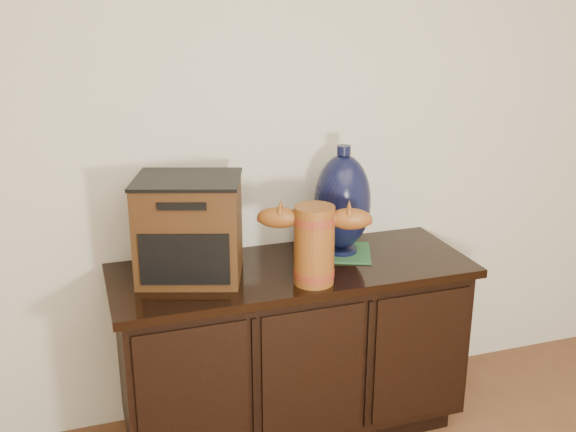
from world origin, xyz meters
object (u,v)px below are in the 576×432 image
object	(u,v)px
sideboard	(292,347)
lamp_base	(342,202)
terracotta_vessel	(314,240)
tv_radio	(189,228)
spray_can	(302,230)

from	to	relation	value
sideboard	lamp_base	bearing A→B (deg)	17.53
terracotta_vessel	tv_radio	size ratio (longest dim) A/B	0.90
sideboard	tv_radio	distance (m)	0.70
terracotta_vessel	sideboard	bearing A→B (deg)	120.34
tv_radio	lamp_base	bearing A→B (deg)	21.64
tv_radio	lamp_base	xyz separation A→B (m)	(0.65, 0.04, 0.03)
sideboard	tv_radio	world-z (taller)	tv_radio
sideboard	spray_can	world-z (taller)	spray_can
sideboard	lamp_base	world-z (taller)	lamp_base
sideboard	terracotta_vessel	bearing A→B (deg)	-81.35
lamp_base	spray_can	size ratio (longest dim) A/B	2.86
tv_radio	spray_can	size ratio (longest dim) A/B	2.94
sideboard	lamp_base	size ratio (longest dim) A/B	3.19
tv_radio	lamp_base	distance (m)	0.65
tv_radio	spray_can	world-z (taller)	tv_radio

